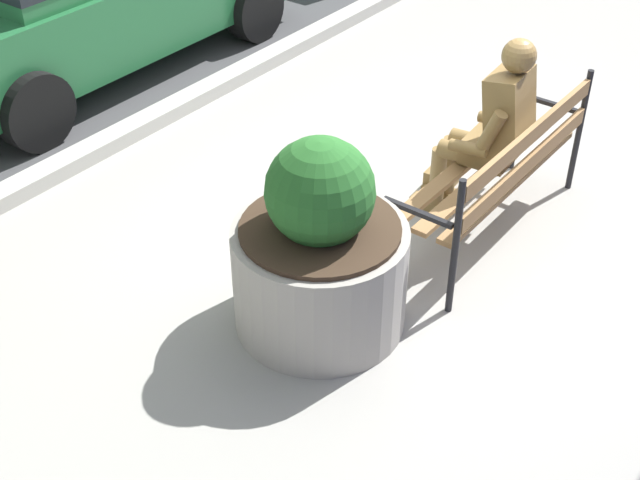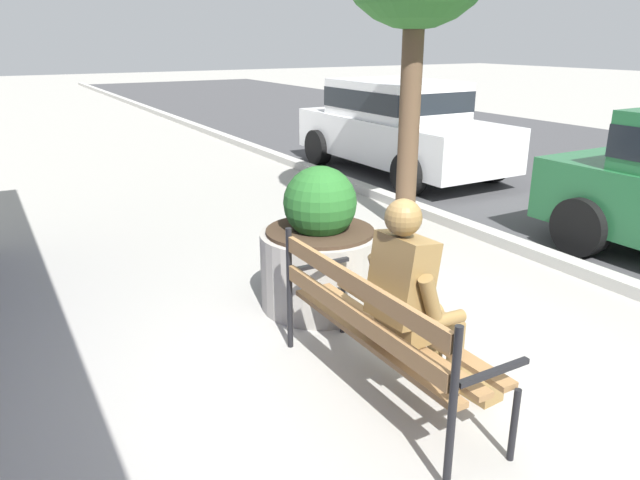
# 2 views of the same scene
# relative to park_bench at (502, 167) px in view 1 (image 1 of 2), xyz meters

# --- Properties ---
(ground_plane) EXTENTS (80.00, 80.00, 0.00)m
(ground_plane) POSITION_rel_park_bench_xyz_m (-0.08, 0.11, -0.54)
(ground_plane) COLOR #9E9B93
(curb_stone) EXTENTS (60.00, 0.20, 0.12)m
(curb_stone) POSITION_rel_park_bench_xyz_m (-0.08, 3.01, -0.48)
(curb_stone) COLOR #B2AFA8
(curb_stone) RESTS_ON ground
(park_bench) EXTENTS (1.80, 0.53, 0.95)m
(park_bench) POSITION_rel_park_bench_xyz_m (0.00, 0.00, 0.00)
(park_bench) COLOR olive
(park_bench) RESTS_ON ground
(bronze_statue_seated) EXTENTS (0.62, 0.80, 1.37)m
(bronze_statue_seated) POSITION_rel_park_bench_xyz_m (0.15, 0.21, 0.12)
(bronze_statue_seated) COLOR olive
(bronze_statue_seated) RESTS_ON ground
(concrete_planter) EXTENTS (1.03, 1.03, 1.24)m
(concrete_planter) POSITION_rel_park_bench_xyz_m (-1.43, 0.42, -0.05)
(concrete_planter) COLOR gray
(concrete_planter) RESTS_ON ground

